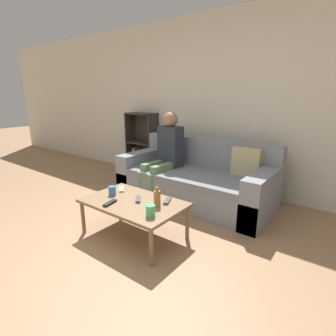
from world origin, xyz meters
TOP-DOWN VIEW (x-y plane):
  - ground_plane at (0.00, 0.00)m, footprint 22.00×22.00m
  - wall_back at (0.00, 2.74)m, footprint 12.00×0.06m
  - couch at (0.05, 2.03)m, footprint 2.10×0.95m
  - bookshelf at (-1.47, 2.58)m, footprint 0.59×0.28m
  - coffee_table at (0.04, 0.80)m, footprint 1.04×0.65m
  - person_adult at (-0.40, 1.94)m, footprint 0.37×0.67m
  - cup_near at (-0.27, 0.80)m, footprint 0.08×0.08m
  - cup_far at (0.40, 0.65)m, footprint 0.09×0.09m
  - tv_remote_0 at (0.32, 1.00)m, footprint 0.11×0.17m
  - tv_remote_1 at (-0.30, 0.96)m, footprint 0.16×0.15m
  - tv_remote_2 at (-0.10, 0.61)m, footprint 0.08×0.18m
  - tv_remote_3 at (0.05, 0.86)m, footprint 0.15×0.16m
  - bottle at (0.31, 0.86)m, footprint 0.07×0.07m

SIDE VIEW (x-z plane):
  - ground_plane at x=0.00m, z-range 0.00..0.00m
  - couch at x=0.05m, z-range -0.14..0.70m
  - coffee_table at x=0.04m, z-range 0.16..0.55m
  - tv_remote_0 at x=0.32m, z-range 0.39..0.41m
  - tv_remote_1 at x=-0.30m, z-range 0.39..0.41m
  - tv_remote_2 at x=-0.10m, z-range 0.39..0.41m
  - tv_remote_3 at x=0.05m, z-range 0.39..0.41m
  - bookshelf at x=-1.47m, z-range -0.13..0.99m
  - cup_near at x=-0.27m, z-range 0.39..0.49m
  - cup_far at x=0.40m, z-range 0.39..0.50m
  - bottle at x=0.31m, z-range 0.38..0.57m
  - person_adult at x=-0.40m, z-range 0.09..1.30m
  - wall_back at x=0.00m, z-range 0.00..2.60m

